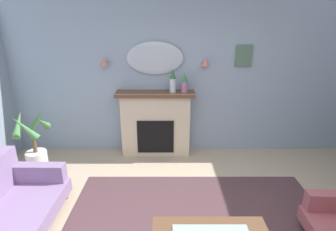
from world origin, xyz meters
The scene contains 9 objects.
wall_back centered at (0.00, 2.45, 1.45)m, with size 7.26×0.10×2.89m, color #8C9EB2.
fireplace centered at (-0.59, 2.23, 0.57)m, with size 1.36×0.36×1.16m.
mantel_vase_left centered at (-0.29, 2.20, 1.35)m, with size 0.10×0.10×0.40m.
mantel_vase_right centered at (-0.09, 2.20, 1.32)m, with size 0.12×0.12×0.34m.
wall_mirror centered at (-0.59, 2.37, 1.71)m, with size 0.96×0.06×0.56m, color #B2BCC6.
wall_sconce_left centered at (-1.44, 2.32, 1.66)m, with size 0.14×0.14×0.14m, color #D17066.
wall_sconce_right centered at (0.26, 2.32, 1.66)m, with size 0.14×0.14×0.14m, color #D17066.
framed_picture centered at (0.91, 2.38, 1.75)m, with size 0.28×0.03×0.36m, color #4C6B56.
potted_plant_corner_palm centered at (-2.53, 1.71, 0.45)m, with size 0.55×0.52×1.00m.
Camera 1 is at (-0.37, -2.20, 2.30)m, focal length 28.54 mm.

